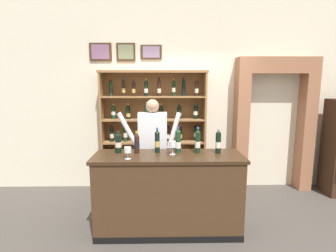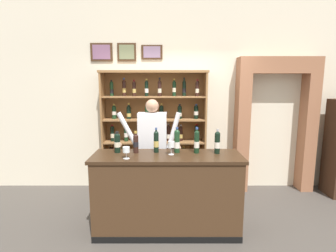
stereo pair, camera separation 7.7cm
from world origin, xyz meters
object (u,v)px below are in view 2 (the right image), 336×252
Objects in this scene: wine_glass_right at (172,145)px; wine_glass_left at (127,150)px; wine_shelf at (155,130)px; tasting_bottle_vin_santo at (157,141)px; tasting_bottle_riserva at (178,141)px; tasting_bottle_chianti at (118,142)px; tasting_bottle_bianco at (137,143)px; tasting_counter at (168,193)px; shopkeeper at (153,143)px; tasting_bottle_brunello at (197,141)px; tasting_bottle_super_tuscan at (218,142)px.

wine_glass_right reaches higher than wine_glass_left.
tasting_bottle_vin_santo is at bearing -85.99° from wine_shelf.
wine_glass_right is 1.18× the size of wine_glass_left.
wine_glass_right is (-0.08, -0.10, -0.03)m from tasting_bottle_riserva.
tasting_bottle_bianco reaches higher than tasting_bottle_chianti.
tasting_counter is 11.08× the size of wine_glass_right.
tasting_counter is at bearing -136.79° from tasting_bottle_riserva.
shopkeeper is (-0.22, 0.62, 0.53)m from tasting_counter.
tasting_bottle_riserva reaches higher than tasting_bottle_vin_santo.
shopkeeper reaches higher than tasting_bottle_chianti.
tasting_bottle_brunello is 1.99× the size of wine_glass_right.
tasting_bottle_super_tuscan reaches higher than wine_glass_right.
tasting_bottle_brunello is 1.07× the size of tasting_bottle_super_tuscan.
tasting_bottle_brunello is at bearing -3.68° from tasting_bottle_vin_santo.
tasting_bottle_brunello reaches higher than tasting_bottle_bianco.
shopkeeper is 0.84m from wine_glass_left.
wine_shelf is 1.31m from tasting_bottle_chianti.
tasting_bottle_riserva is at bearing -73.94° from wine_shelf.
wine_shelf is 1.27m from tasting_bottle_bianco.
wine_shelf is 6.33× the size of tasting_bottle_riserva.
tasting_counter is 6.80× the size of tasting_bottle_chianti.
tasting_bottle_chianti is at bearing 176.80° from tasting_bottle_bianco.
tasting_bottle_bianco is at bearing 73.13° from wine_glass_left.
tasting_bottle_bianco is at bearing -109.49° from shopkeeper.
wine_glass_right is (0.05, 0.02, 0.64)m from tasting_counter.
wine_glass_right is at bearing -126.23° from tasting_bottle_riserva.
tasting_bottle_brunello is at bearing -6.34° from tasting_bottle_riserva.
tasting_bottle_super_tuscan is (0.52, -0.05, -0.01)m from tasting_bottle_riserva.
tasting_bottle_chianti is 1.92× the size of wine_glass_left.
wine_shelf is at bearing 81.98° from tasting_bottle_bianco.
shopkeeper is 11.67× the size of wine_glass_left.
tasting_bottle_vin_santo is 0.27m from tasting_bottle_riserva.
wine_glass_right is (-0.33, -0.08, -0.03)m from tasting_bottle_brunello.
tasting_bottle_bianco is (-0.40, 0.11, 0.65)m from tasting_counter.
tasting_bottle_chianti is 0.51m from tasting_bottle_vin_santo.
shopkeeper reaches higher than wine_glass_right.
tasting_bottle_vin_santo is (0.26, 0.02, 0.01)m from tasting_bottle_bianco.
tasting_bottle_riserva is (0.13, 0.12, 0.67)m from tasting_counter.
wine_glass_right is at bearing -10.99° from tasting_bottle_bianco.
shopkeeper is 0.81m from tasting_bottle_brunello.
tasting_bottle_brunello is 0.91m from wine_glass_left.
tasting_bottle_riserva reaches higher than wine_glass_left.
tasting_bottle_riserva is at bearing 53.77° from wine_glass_right.
wine_shelf reaches higher than tasting_bottle_super_tuscan.
tasting_bottle_bianco is at bearing 165.41° from tasting_counter.
tasting_bottle_riserva is 0.68m from wine_glass_left.
wine_glass_left is at bearing -99.64° from wine_shelf.
tasting_bottle_bianco is (-0.18, -0.52, 0.12)m from shopkeeper.
wine_glass_left is at bearing -106.87° from tasting_bottle_bianco.
tasting_counter is 0.77m from tasting_bottle_bianco.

